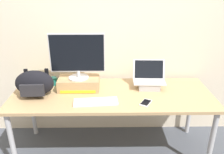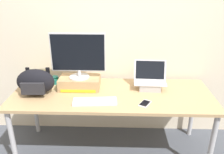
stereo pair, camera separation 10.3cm
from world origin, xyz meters
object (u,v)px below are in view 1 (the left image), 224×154
Objects in this scene: external_keyboard at (96,102)px; messenger_backpack at (35,83)px; cell_phone at (146,103)px; toner_box_yellow at (79,83)px; open_laptop at (149,82)px; plush_toy at (27,79)px; desktop_monitor at (77,56)px; coffee_mug at (54,81)px.

messenger_backpack reaches higher than external_keyboard.
messenger_backpack is 1.10m from cell_phone.
open_laptop reaches higher than toner_box_yellow.
messenger_backpack is 2.36× the size of cell_phone.
messenger_backpack is 0.37m from plush_toy.
external_keyboard is 0.64m from messenger_backpack.
external_keyboard is at bearing -146.65° from open_laptop.
desktop_monitor reaches higher than open_laptop.
open_laptop is at bearing 1.50° from toner_box_yellow.
desktop_monitor is 5.25× the size of plush_toy.
cell_phone is (1.08, -0.18, -0.13)m from messenger_backpack.
open_laptop is at bearing 26.26° from external_keyboard.
plush_toy is (-0.19, 0.31, -0.08)m from messenger_backpack.
desktop_monitor is 0.51m from external_keyboard.
cell_phone is at bearing -26.50° from toner_box_yellow.
messenger_backpack is at bearing -115.81° from coffee_mug.
desktop_monitor is at bearing -14.14° from plush_toy.
messenger_backpack is at bearing -159.50° from desktop_monitor.
cell_phone is at bearing -24.23° from coffee_mug.
desktop_monitor is 1.63× the size of open_laptop.
toner_box_yellow is at bearing -176.11° from open_laptop.
desktop_monitor reaches higher than cell_phone.
plush_toy is at bearing 119.16° from messenger_backpack.
messenger_backpack is (-0.42, -0.16, 0.07)m from toner_box_yellow.
open_laptop is at bearing -4.39° from coffee_mug.
messenger_backpack is at bearing -169.07° from open_laptop.
messenger_backpack is 3.24× the size of coffee_mug.
messenger_backpack reaches higher than plush_toy.
coffee_mug is (-0.29, 0.10, -0.02)m from toner_box_yellow.
external_keyboard is at bearing -40.43° from coffee_mug.
coffee_mug is 0.73× the size of cell_phone.
plush_toy is at bearing 176.85° from open_laptop.
toner_box_yellow is at bearing -14.03° from plush_toy.
messenger_backpack reaches higher than coffee_mug.
toner_box_yellow is 0.76× the size of desktop_monitor.
toner_box_yellow is at bearing 18.32° from messenger_backpack.
desktop_monitor reaches higher than plush_toy.
desktop_monitor is 0.82m from cell_phone.
open_laptop reaches higher than cell_phone.
plush_toy is (-1.35, 0.13, -0.01)m from open_laptop.
cell_phone is 1.51× the size of plush_toy.
toner_box_yellow is 3.61× the size of coffee_mug.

